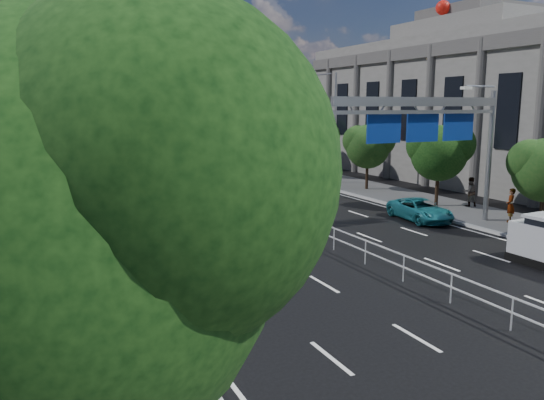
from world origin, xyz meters
TOP-DOWN VIEW (x-y plane):
  - ground at (0.00, 0.00)m, footprint 160.00×160.00m
  - kerb_near at (-9.00, 0.00)m, footprint 0.25×140.00m
  - median_fence at (0.00, 22.50)m, footprint 0.05×85.00m
  - hedge_near at (-13.30, 5.00)m, footprint 1.00×36.00m
  - toilet_sign at (-10.95, 0.00)m, footprint 1.62×0.18m
  - overhead_gantry at (6.74, 10.05)m, footprint 10.24×0.38m
  - streetlight_far at (10.50, 26.00)m, footprint 2.78×2.40m
  - civic_hall at (23.72, 22.00)m, footprint 14.40×36.00m
  - near_tree_big at (-12.13, -4.53)m, footprint 5.72×5.33m
  - near_tree_back at (-11.94, 17.97)m, footprint 4.84×4.51m
  - far_tree_d at (11.25, 14.48)m, footprint 3.85×3.59m
  - far_tree_e at (11.25, 21.98)m, footprint 3.63×3.38m
  - far_tree_f at (11.24, 29.48)m, footprint 3.52×3.28m
  - far_tree_g at (11.25, 36.98)m, footprint 3.96×3.69m
  - far_tree_h at (11.24, 44.48)m, footprint 3.41×3.18m
  - white_minivan at (-3.38, 20.69)m, footprint 2.58×5.01m
  - red_bus at (-3.64, 49.58)m, footprint 3.40×9.92m
  - near_car_silver at (-1.00, 40.83)m, footprint 1.86×4.50m
  - near_car_dark at (-4.52, 50.13)m, footprint 1.77×4.48m
  - parked_car_teal at (7.72, 12.00)m, footprint 2.47×4.56m
  - parked_car_dark at (8.30, 26.38)m, footprint 2.27×5.38m
  - pedestrian_a at (11.43, 9.08)m, footprint 0.80×0.78m
  - pedestrian_b at (12.91, 13.41)m, footprint 1.08×0.96m

SIDE VIEW (x-z plane):
  - ground at x=0.00m, z-range 0.00..0.00m
  - kerb_near at x=-9.00m, z-range -0.01..0.15m
  - hedge_near at x=-13.30m, z-range 0.14..0.58m
  - median_fence at x=0.00m, z-range 0.01..1.04m
  - parked_car_teal at x=7.72m, z-range 0.00..1.22m
  - near_car_dark at x=-4.52m, z-range 0.00..1.45m
  - near_car_silver at x=-1.00m, z-range 0.00..1.52m
  - parked_car_dark at x=8.30m, z-range 0.00..1.55m
  - white_minivan at x=-3.38m, z-range -0.02..2.07m
  - pedestrian_b at x=12.91m, z-range 0.14..1.99m
  - pedestrian_a at x=11.43m, z-range 0.14..1.99m
  - red_bus at x=-3.64m, z-range 0.06..2.97m
  - toilet_sign at x=-10.95m, z-range 0.77..5.11m
  - far_tree_h at x=11.24m, z-range 0.97..5.88m
  - far_tree_f at x=11.24m, z-range 0.98..6.00m
  - far_tree_e at x=11.25m, z-range 0.99..6.12m
  - far_tree_d at x=11.25m, z-range 1.02..6.36m
  - far_tree_g at x=11.25m, z-range 1.03..6.48m
  - near_tree_back at x=-11.94m, z-range 1.27..7.96m
  - streetlight_far at x=10.50m, z-range 0.71..9.71m
  - near_tree_big at x=-12.13m, z-range 1.42..9.13m
  - overhead_gantry at x=6.74m, z-range 1.88..9.33m
  - civic_hall at x=23.72m, z-range -0.91..13.44m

